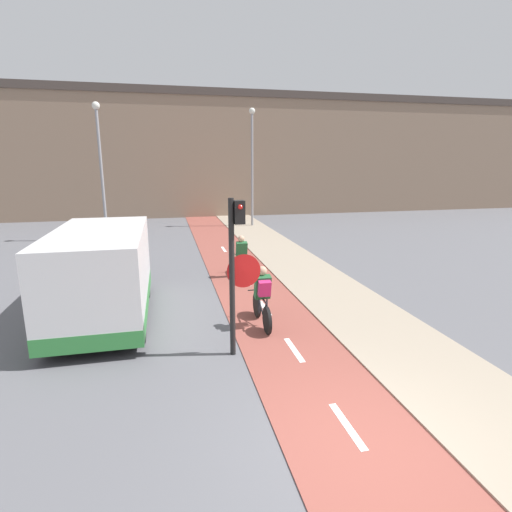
{
  "coord_description": "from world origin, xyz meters",
  "views": [
    {
      "loc": [
        -2.46,
        -4.22,
        3.81
      ],
      "look_at": [
        0.0,
        6.54,
        1.2
      ],
      "focal_mm": 28.0,
      "sensor_mm": 36.0,
      "label": 1
    }
  ],
  "objects_px": {
    "cyclist_far": "(241,258)",
    "van": "(102,276)",
    "street_lamp_far": "(100,158)",
    "cyclist_near": "(262,298)",
    "street_lamp_sidewalk": "(252,156)",
    "traffic_light_pole": "(236,261)"
  },
  "relations": [
    {
      "from": "street_lamp_sidewalk",
      "to": "cyclist_near",
      "type": "distance_m",
      "value": 15.58
    },
    {
      "from": "street_lamp_far",
      "to": "van",
      "type": "bearing_deg",
      "value": -83.1
    },
    {
      "from": "street_lamp_far",
      "to": "street_lamp_sidewalk",
      "type": "height_order",
      "value": "street_lamp_sidewalk"
    },
    {
      "from": "van",
      "to": "traffic_light_pole",
      "type": "bearing_deg",
      "value": -41.44
    },
    {
      "from": "street_lamp_sidewalk",
      "to": "street_lamp_far",
      "type": "bearing_deg",
      "value": -160.53
    },
    {
      "from": "traffic_light_pole",
      "to": "van",
      "type": "relative_size",
      "value": 0.68
    },
    {
      "from": "cyclist_near",
      "to": "van",
      "type": "xyz_separation_m",
      "value": [
        -3.69,
        1.24,
        0.4
      ]
    },
    {
      "from": "street_lamp_far",
      "to": "cyclist_far",
      "type": "relative_size",
      "value": 4.07
    },
    {
      "from": "traffic_light_pole",
      "to": "cyclist_near",
      "type": "height_order",
      "value": "traffic_light_pole"
    },
    {
      "from": "cyclist_near",
      "to": "cyclist_far",
      "type": "bearing_deg",
      "value": 85.95
    },
    {
      "from": "street_lamp_far",
      "to": "cyclist_near",
      "type": "relative_size",
      "value": 3.9
    },
    {
      "from": "cyclist_far",
      "to": "van",
      "type": "relative_size",
      "value": 0.34
    },
    {
      "from": "street_lamp_far",
      "to": "cyclist_far",
      "type": "height_order",
      "value": "street_lamp_far"
    },
    {
      "from": "traffic_light_pole",
      "to": "cyclist_far",
      "type": "bearing_deg",
      "value": 78.22
    },
    {
      "from": "street_lamp_far",
      "to": "cyclist_near",
      "type": "distance_m",
      "value": 13.46
    },
    {
      "from": "traffic_light_pole",
      "to": "cyclist_far",
      "type": "distance_m",
      "value": 5.71
    },
    {
      "from": "traffic_light_pole",
      "to": "van",
      "type": "bearing_deg",
      "value": 138.56
    },
    {
      "from": "street_lamp_sidewalk",
      "to": "cyclist_near",
      "type": "bearing_deg",
      "value": -101.44
    },
    {
      "from": "cyclist_far",
      "to": "street_lamp_sidewalk",
      "type": "bearing_deg",
      "value": 75.78
    },
    {
      "from": "cyclist_far",
      "to": "van",
      "type": "xyz_separation_m",
      "value": [
        -3.99,
        -2.92,
        0.45
      ]
    },
    {
      "from": "traffic_light_pole",
      "to": "cyclist_near",
      "type": "xyz_separation_m",
      "value": [
        0.84,
        1.28,
        -1.25
      ]
    },
    {
      "from": "cyclist_far",
      "to": "van",
      "type": "bearing_deg",
      "value": -143.75
    }
  ]
}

